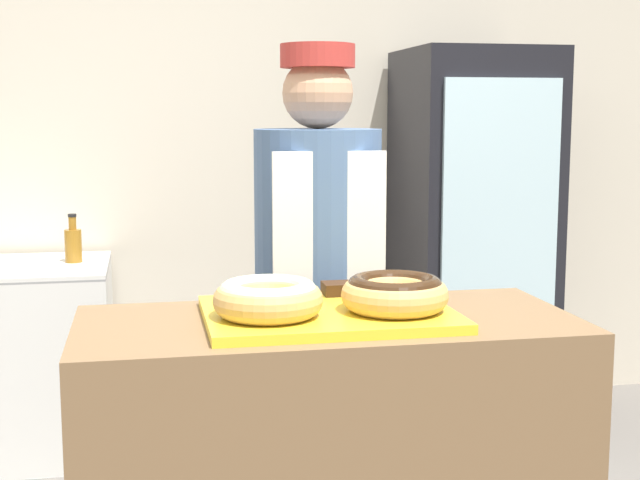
{
  "coord_description": "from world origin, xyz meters",
  "views": [
    {
      "loc": [
        -0.43,
        -2.07,
        1.43
      ],
      "look_at": [
        0.0,
        0.1,
        1.12
      ],
      "focal_mm": 50.0,
      "sensor_mm": 36.0,
      "label": 1
    }
  ],
  "objects": [
    {
      "name": "wall_back",
      "position": [
        0.0,
        2.13,
        1.35
      ],
      "size": [
        8.0,
        0.06,
        2.7
      ],
      "color": "beige",
      "rests_on": "ground_plane"
    },
    {
      "name": "serving_tray",
      "position": [
        0.0,
        0.0,
        0.95
      ],
      "size": [
        0.6,
        0.45,
        0.02
      ],
      "color": "yellow",
      "rests_on": "display_counter"
    },
    {
      "name": "donut_light_glaze",
      "position": [
        -0.15,
        -0.05,
        1.01
      ],
      "size": [
        0.26,
        0.26,
        0.09
      ],
      "color": "tan",
      "rests_on": "serving_tray"
    },
    {
      "name": "donut_chocolate_glaze",
      "position": [
        0.15,
        -0.05,
        1.01
      ],
      "size": [
        0.26,
        0.26,
        0.09
      ],
      "color": "tan",
      "rests_on": "serving_tray"
    },
    {
      "name": "brownie_back_left",
      "position": [
        -0.06,
        0.17,
        0.98
      ],
      "size": [
        0.08,
        0.08,
        0.03
      ],
      "color": "#382111",
      "rests_on": "serving_tray"
    },
    {
      "name": "brownie_back_right",
      "position": [
        0.06,
        0.17,
        0.98
      ],
      "size": [
        0.08,
        0.08,
        0.03
      ],
      "color": "#382111",
      "rests_on": "serving_tray"
    },
    {
      "name": "baker_person",
      "position": [
        0.09,
        0.58,
        0.86
      ],
      "size": [
        0.39,
        0.39,
        1.64
      ],
      "color": "#4C4C51",
      "rests_on": "ground_plane"
    },
    {
      "name": "beverage_fridge",
      "position": [
        1.03,
        1.74,
        0.86
      ],
      "size": [
        0.62,
        0.67,
        1.71
      ],
      "color": "black",
      "rests_on": "ground_plane"
    },
    {
      "name": "chest_freezer",
      "position": [
        -1.03,
        1.75,
        0.41
      ],
      "size": [
        0.88,
        0.64,
        0.81
      ],
      "color": "silver",
      "rests_on": "ground_plane"
    },
    {
      "name": "bottle_amber",
      "position": [
        -0.73,
        1.77,
        0.89
      ],
      "size": [
        0.07,
        0.07,
        0.21
      ],
      "color": "#99661E",
      "rests_on": "chest_freezer"
    }
  ]
}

